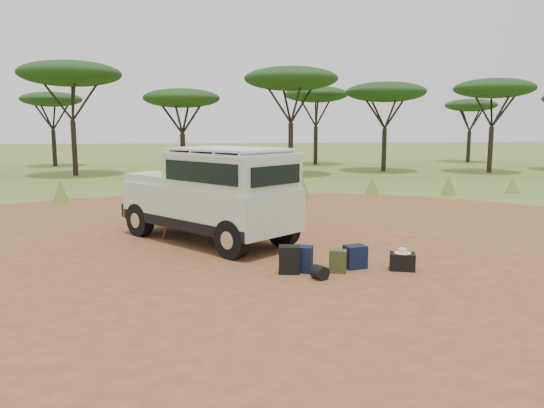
{
  "coord_description": "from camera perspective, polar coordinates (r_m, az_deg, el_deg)",
  "views": [
    {
      "loc": [
        -0.62,
        -11.7,
        2.85
      ],
      "look_at": [
        0.85,
        0.46,
        1.0
      ],
      "focal_mm": 35.0,
      "sensor_mm": 36.0,
      "label": 1
    }
  ],
  "objects": [
    {
      "name": "safari_hat",
      "position": [
        10.73,
        13.88,
        -4.98
      ],
      "size": [
        0.33,
        0.33,
        0.09
      ],
      "color": "beige",
      "rests_on": "hard_case"
    },
    {
      "name": "backpack_olive",
      "position": [
        10.37,
        7.09,
        -6.15
      ],
      "size": [
        0.38,
        0.32,
        0.45
      ],
      "primitive_type": "cube",
      "rotation": [
        0.0,
        0.0,
        -0.31
      ],
      "color": "#37441F",
      "rests_on": "ground"
    },
    {
      "name": "backpack_black",
      "position": [
        10.23,
        1.86,
        -6.01
      ],
      "size": [
        0.43,
        0.35,
        0.54
      ],
      "primitive_type": "cube",
      "rotation": [
        0.0,
        0.0,
        -0.15
      ],
      "color": "black",
      "rests_on": "ground"
    },
    {
      "name": "ground",
      "position": [
        12.06,
        -3.75,
        -5.1
      ],
      "size": [
        140.0,
        140.0,
        0.0
      ],
      "primitive_type": "plane",
      "color": "olive",
      "rests_on": "ground"
    },
    {
      "name": "grass_fringe",
      "position": [
        20.53,
        -4.78,
        1.71
      ],
      "size": [
        36.6,
        1.6,
        0.9
      ],
      "color": "olive",
      "rests_on": "ground"
    },
    {
      "name": "backpack_navy",
      "position": [
        10.33,
        3.26,
        -5.95
      ],
      "size": [
        0.47,
        0.4,
        0.52
      ],
      "primitive_type": "cube",
      "rotation": [
        0.0,
        0.0,
        -0.34
      ],
      "color": "#111C35",
      "rests_on": "ground"
    },
    {
      "name": "dirt_clearing",
      "position": [
        12.06,
        -3.75,
        -5.08
      ],
      "size": [
        23.0,
        23.0,
        0.01
      ],
      "primitive_type": "cylinder",
      "color": "brown",
      "rests_on": "ground"
    },
    {
      "name": "walking_staff",
      "position": [
        13.14,
        -10.85,
        -0.54
      ],
      "size": [
        0.5,
        0.41,
        1.6
      ],
      "primitive_type": "cylinder",
      "rotation": [
        0.34,
        0.0,
        0.9
      ],
      "color": "brown",
      "rests_on": "ground"
    },
    {
      "name": "stuff_sack",
      "position": [
        9.92,
        5.14,
        -7.34
      ],
      "size": [
        0.36,
        0.36,
        0.27
      ],
      "primitive_type": "cylinder",
      "rotation": [
        1.57,
        0.0,
        0.52
      ],
      "color": "black",
      "rests_on": "ground"
    },
    {
      "name": "hard_case",
      "position": [
        10.78,
        13.84,
        -6.05
      ],
      "size": [
        0.57,
        0.48,
        0.34
      ],
      "primitive_type": "cube",
      "rotation": [
        0.0,
        0.0,
        -0.31
      ],
      "color": "black",
      "rests_on": "ground"
    },
    {
      "name": "acacia_treeline",
      "position": [
        31.61,
        -4.48,
        12.22
      ],
      "size": [
        46.7,
        13.2,
        6.26
      ],
      "color": "black",
      "rests_on": "ground"
    },
    {
      "name": "duffel_navy",
      "position": [
        10.72,
        8.92,
        -5.65
      ],
      "size": [
        0.47,
        0.4,
        0.46
      ],
      "primitive_type": "cube",
      "rotation": [
        0.0,
        0.0,
        0.24
      ],
      "color": "#111C35",
      "rests_on": "ground"
    },
    {
      "name": "safari_vehicle",
      "position": [
        12.87,
        -6.46,
        0.79
      ],
      "size": [
        4.46,
        4.78,
        2.31
      ],
      "rotation": [
        0.0,
        0.0,
        -0.87
      ],
      "color": "beige",
      "rests_on": "ground"
    }
  ]
}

